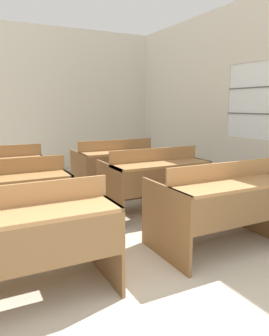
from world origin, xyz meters
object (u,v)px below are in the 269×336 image
bench_front_left (24,237)px  bench_third_right (117,164)px  bench_front_right (221,202)px  bench_second_right (155,178)px  bench_second_left (5,196)px

bench_front_left → bench_third_right: 3.03m
bench_front_right → bench_second_right: bearing=91.2°
bench_second_left → bench_front_right: bearing=-33.0°
bench_front_left → bench_third_right: bearing=53.4°
bench_front_right → bench_second_left: size_ratio=1.00×
bench_front_right → bench_third_right: same height
bench_front_left → bench_second_right: bearing=34.2°
bench_second_left → bench_third_right: (1.81, 1.22, 0.00)m
bench_front_left → bench_third_right: size_ratio=1.00×
bench_front_right → bench_second_right: same height
bench_front_left → bench_second_right: same height
bench_front_right → bench_third_right: size_ratio=1.00×
bench_front_right → bench_third_right: (-0.04, 2.42, 0.00)m
bench_front_left → bench_second_right: (1.82, 1.24, 0.00)m
bench_front_right → bench_second_left: (-1.85, 1.20, 0.00)m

